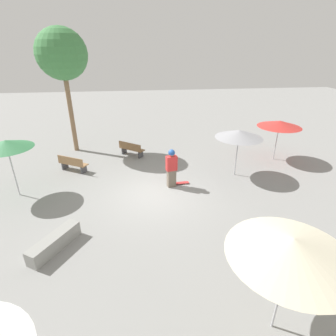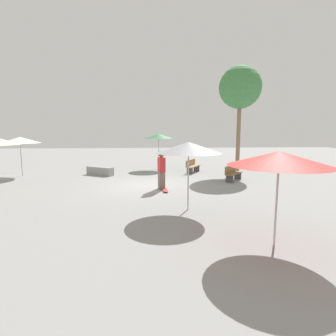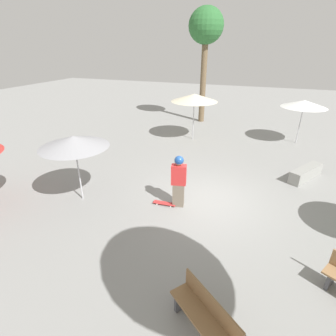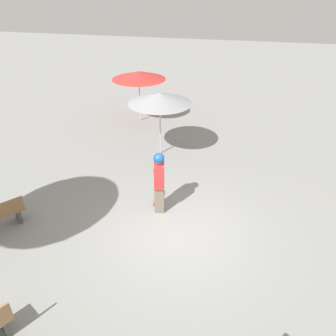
{
  "view_description": "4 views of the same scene",
  "coord_description": "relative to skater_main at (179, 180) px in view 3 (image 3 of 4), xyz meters",
  "views": [
    {
      "loc": [
        0.62,
        10.02,
        6.01
      ],
      "look_at": [
        -0.65,
        -0.22,
        1.18
      ],
      "focal_mm": 28.0,
      "sensor_mm": 36.0,
      "label": 1
    },
    {
      "loc": [
        -13.06,
        -0.26,
        2.74
      ],
      "look_at": [
        -1.11,
        -1.0,
        1.04
      ],
      "focal_mm": 28.0,
      "sensor_mm": 36.0,
      "label": 2
    },
    {
      "loc": [
        1.47,
        -8.03,
        5.04
      ],
      "look_at": [
        -1.21,
        -0.82,
        1.42
      ],
      "focal_mm": 28.0,
      "sensor_mm": 36.0,
      "label": 3
    },
    {
      "loc": [
        6.48,
        1.2,
        5.9
      ],
      "look_at": [
        -1.03,
        -0.49,
        1.33
      ],
      "focal_mm": 35.0,
      "sensor_mm": 36.0,
      "label": 4
    }
  ],
  "objects": [
    {
      "name": "shade_umbrella_grey",
      "position": [
        -3.37,
        -0.8,
        1.19
      ],
      "size": [
        2.28,
        2.28,
        2.37
      ],
      "color": "#B7B7BC",
      "rests_on": "ground_plane"
    },
    {
      "name": "skater_main",
      "position": [
        0.0,
        0.0,
        0.0
      ],
      "size": [
        0.53,
        0.37,
        1.84
      ],
      "rotation": [
        0.0,
        0.0,
        3.35
      ],
      "color": "#726656",
      "rests_on": "ground_plane"
    },
    {
      "name": "shade_umbrella_cream",
      "position": [
        -1.44,
        7.04,
        1.41
      ],
      "size": [
        2.6,
        2.6,
        2.61
      ],
      "color": "#B7B7BC",
      "rests_on": "ground_plane"
    },
    {
      "name": "palm_tree_right",
      "position": [
        -1.94,
        11.11,
        4.92
      ],
      "size": [
        2.24,
        2.24,
        7.28
      ],
      "color": "brown",
      "rests_on": "ground_plane"
    },
    {
      "name": "shade_umbrella_white",
      "position": [
        4.25,
        8.43,
        1.2
      ],
      "size": [
        2.37,
        2.37,
        2.39
      ],
      "color": "#B7B7BC",
      "rests_on": "ground_plane"
    },
    {
      "name": "ground_plane",
      "position": [
        0.87,
        0.71,
        -0.99
      ],
      "size": [
        60.0,
        60.0,
        0.0
      ],
      "primitive_type": "plane",
      "color": "gray"
    },
    {
      "name": "bench_far",
      "position": [
        1.86,
        -4.03,
        -0.57
      ],
      "size": [
        1.53,
        1.33,
        0.85
      ],
      "rotation": [
        0.0,
        0.0,
        2.48
      ],
      "color": "#47474C",
      "rests_on": "ground_plane"
    },
    {
      "name": "skateboard",
      "position": [
        -0.45,
        -0.15,
        -0.93
      ],
      "size": [
        0.81,
        0.25,
        0.07
      ],
      "rotation": [
        0.0,
        0.0,
        3.2
      ],
      "color": "red",
      "rests_on": "ground_plane"
    },
    {
      "name": "concrete_ledge",
      "position": [
        4.3,
        3.71,
        -0.74
      ],
      "size": [
        1.38,
        1.84,
        0.51
      ],
      "rotation": [
        0.0,
        0.0,
        1.01
      ],
      "color": "gray",
      "rests_on": "ground_plane"
    }
  ]
}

